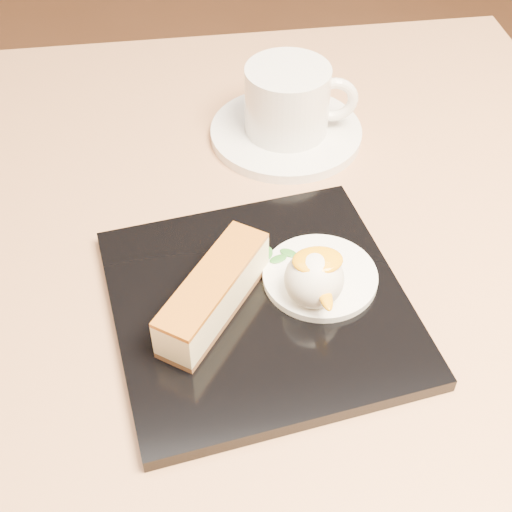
{
  "coord_description": "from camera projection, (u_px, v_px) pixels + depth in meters",
  "views": [
    {
      "loc": [
        -0.01,
        -0.39,
        1.14
      ],
      "look_at": [
        0.04,
        -0.02,
        0.76
      ],
      "focal_mm": 50.0,
      "sensor_mm": 36.0,
      "label": 1
    }
  ],
  "objects": [
    {
      "name": "cream_smear",
      "position": [
        320.0,
        277.0,
        0.56
      ],
      "size": [
        0.09,
        0.09,
        0.01
      ],
      "primitive_type": "cylinder",
      "color": "white",
      "rests_on": "dessert_plate"
    },
    {
      "name": "mint_sprig",
      "position": [
        278.0,
        255.0,
        0.57
      ],
      "size": [
        0.03,
        0.02,
        0.0
      ],
      "color": "#317C28",
      "rests_on": "cream_smear"
    },
    {
      "name": "coffee_cup",
      "position": [
        289.0,
        99.0,
        0.68
      ],
      "size": [
        0.11,
        0.08,
        0.07
      ],
      "rotation": [
        0.0,
        0.0,
        -0.14
      ],
      "color": "white",
      "rests_on": "saucer"
    },
    {
      "name": "ice_cream_scoop",
      "position": [
        314.0,
        279.0,
        0.53
      ],
      "size": [
        0.04,
        0.04,
        0.04
      ],
      "primitive_type": "sphere",
      "color": "white",
      "rests_on": "cream_smear"
    },
    {
      "name": "table",
      "position": [
        211.0,
        391.0,
        0.68
      ],
      "size": [
        0.8,
        0.8,
        0.72
      ],
      "color": "black",
      "rests_on": "ground"
    },
    {
      "name": "mango_sauce",
      "position": [
        318.0,
        260.0,
        0.52
      ],
      "size": [
        0.04,
        0.03,
        0.01
      ],
      "primitive_type": "ellipsoid",
      "color": "#FFA408",
      "rests_on": "ice_cream_scoop"
    },
    {
      "name": "cheesecake",
      "position": [
        214.0,
        293.0,
        0.52
      ],
      "size": [
        0.09,
        0.11,
        0.04
      ],
      "rotation": [
        0.0,
        0.0,
        0.94
      ],
      "color": "brown",
      "rests_on": "dessert_plate"
    },
    {
      "name": "dessert_plate",
      "position": [
        260.0,
        305.0,
        0.55
      ],
      "size": [
        0.25,
        0.25,
        0.01
      ],
      "primitive_type": "cube",
      "rotation": [
        0.0,
        0.0,
        0.15
      ],
      "color": "black",
      "rests_on": "table"
    },
    {
      "name": "saucer",
      "position": [
        286.0,
        133.0,
        0.71
      ],
      "size": [
        0.15,
        0.15,
        0.01
      ],
      "primitive_type": "cylinder",
      "color": "white",
      "rests_on": "table"
    }
  ]
}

